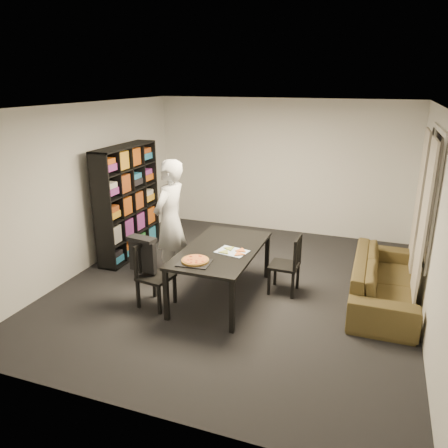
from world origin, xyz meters
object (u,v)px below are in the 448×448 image
(chair_right, at_px, (290,261))
(person, at_px, (170,221))
(sofa, at_px, (384,280))
(bookshelf, at_px, (128,202))
(pepperoni_pizza, at_px, (195,260))
(baking_tray, at_px, (194,263))
(chair_left, at_px, (151,270))
(dining_table, at_px, (222,253))

(chair_right, bearing_deg, person, -85.24)
(person, relative_size, sofa, 0.87)
(bookshelf, relative_size, pepperoni_pizza, 5.43)
(baking_tray, distance_m, pepperoni_pizza, 0.04)
(bookshelf, bearing_deg, chair_left, -50.18)
(chair_right, relative_size, baking_tray, 2.14)
(pepperoni_pizza, height_order, sofa, pepperoni_pizza)
(bookshelf, relative_size, dining_table, 1.08)
(sofa, bearing_deg, chair_left, 111.37)
(chair_right, bearing_deg, bookshelf, -98.58)
(baking_tray, distance_m, sofa, 2.64)
(chair_right, xyz_separation_m, person, (-1.81, -0.11, 0.43))
(bookshelf, distance_m, baking_tray, 2.47)
(chair_left, bearing_deg, person, 16.88)
(person, height_order, pepperoni_pizza, person)
(bookshelf, height_order, chair_left, bookshelf)
(person, height_order, sofa, person)
(dining_table, bearing_deg, pepperoni_pizza, -104.62)
(dining_table, relative_size, baking_tray, 4.40)
(dining_table, bearing_deg, baking_tray, -103.50)
(chair_left, distance_m, chair_right, 1.95)
(chair_left, height_order, pepperoni_pizza, chair_left)
(bookshelf, xyz_separation_m, dining_table, (2.05, -0.95, -0.28))
(chair_right, bearing_deg, dining_table, -61.83)
(chair_left, bearing_deg, baking_tray, -87.35)
(chair_left, relative_size, person, 0.48)
(bookshelf, height_order, chair_right, bookshelf)
(dining_table, distance_m, chair_right, 0.99)
(bookshelf, bearing_deg, dining_table, -24.87)
(baking_tray, bearing_deg, dining_table, 76.50)
(baking_tray, height_order, pepperoni_pizza, pepperoni_pizza)
(chair_left, xyz_separation_m, person, (-0.12, 0.86, 0.42))
(bookshelf, xyz_separation_m, chair_right, (2.92, -0.51, -0.46))
(person, relative_size, baking_tray, 4.61)
(bookshelf, height_order, sofa, bookshelf)
(person, bearing_deg, dining_table, 75.54)
(bookshelf, xyz_separation_m, pepperoni_pizza, (1.91, -1.52, -0.19))
(bookshelf, xyz_separation_m, person, (1.11, -0.62, -0.03))
(chair_left, height_order, sofa, chair_left)
(chair_left, xyz_separation_m, chair_right, (1.69, 0.97, -0.01))
(dining_table, relative_size, pepperoni_pizza, 5.02)
(bookshelf, distance_m, dining_table, 2.28)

